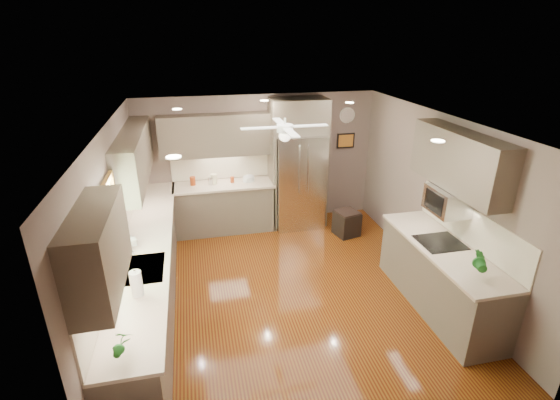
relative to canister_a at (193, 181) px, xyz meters
name	(u,v)px	position (x,y,z in m)	size (l,w,h in m)	color
floor	(289,289)	(1.27, -2.25, -1.02)	(5.00, 5.00, 0.00)	#431509
ceiling	(290,123)	(1.27, -2.25, 1.48)	(5.00, 5.00, 0.00)	white
wall_back	(259,161)	(1.27, 0.25, 0.23)	(4.50, 4.50, 0.00)	#6B5952
wall_front	(362,338)	(1.27, -4.75, 0.23)	(4.50, 4.50, 0.00)	#6B5952
wall_left	(116,229)	(-0.98, -2.25, 0.23)	(5.00, 5.00, 0.00)	#6B5952
wall_right	(437,200)	(3.52, -2.25, 0.23)	(5.00, 5.00, 0.00)	#6B5952
canister_a	(193,181)	(0.00, 0.00, 0.00)	(0.10, 0.10, 0.16)	maroon
canister_b	(210,181)	(0.32, -0.05, -0.01)	(0.09, 0.09, 0.14)	silver
canister_c	(214,179)	(0.39, -0.01, 0.01)	(0.12, 0.12, 0.19)	#B7B289
canister_d	(232,180)	(0.72, -0.03, -0.02)	(0.07, 0.07, 0.11)	maroon
soap_bottle	(133,240)	(-0.81, -2.18, 0.01)	(0.09, 0.09, 0.19)	white
potted_plant_left	(122,342)	(-0.68, -4.19, 0.07)	(0.16, 0.11, 0.31)	#195A1B
potted_plant_right	(481,262)	(3.18, -3.73, 0.09)	(0.19, 0.15, 0.34)	#195A1B
bowl	(249,181)	(1.02, -0.07, -0.05)	(0.23, 0.23, 0.06)	#B7B289
left_run	(149,272)	(-0.68, -2.10, -0.54)	(0.65, 4.70, 1.45)	#4E4538
back_run	(225,206)	(0.55, -0.05, -0.54)	(1.85, 0.65, 1.45)	#4E4538
uppers	(228,158)	(0.53, -1.54, 0.85)	(4.50, 4.70, 0.95)	#4E4538
window	(108,225)	(-0.95, -2.75, 0.53)	(0.05, 1.12, 0.92)	#BFF2B2
sink	(143,271)	(-0.66, -2.75, -0.11)	(0.50, 0.70, 0.32)	silver
refrigerator	(298,167)	(1.97, -0.09, 0.17)	(1.06, 0.75, 2.45)	silver
right_run	(440,275)	(3.20, -3.05, -0.54)	(0.70, 2.20, 1.45)	#4E4538
microwave	(448,201)	(3.30, -2.80, 0.46)	(0.43, 0.55, 0.34)	silver
ceiling_fan	(285,130)	(1.27, -1.95, 1.31)	(1.18, 1.18, 0.32)	white
recessed_lights	(280,117)	(1.23, -1.85, 1.47)	(2.84, 3.14, 0.01)	white
wall_clock	(347,115)	(3.02, 0.23, 1.03)	(0.30, 0.03, 0.30)	white
framed_print	(346,141)	(3.02, 0.23, 0.53)	(0.36, 0.03, 0.30)	black
stool	(347,223)	(2.75, -0.76, -0.78)	(0.48, 0.48, 0.47)	black
paper_towel	(137,284)	(-0.65, -3.29, 0.06)	(0.13, 0.13, 0.31)	white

